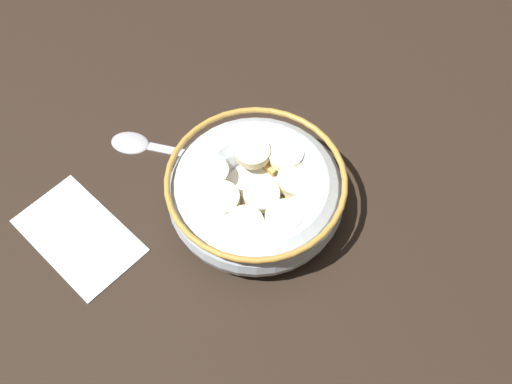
{
  "coord_description": "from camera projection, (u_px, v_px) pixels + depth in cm",
  "views": [
    {
      "loc": [
        16.44,
        -24.83,
        51.77
      ],
      "look_at": [
        0.0,
        0.0,
        3.0
      ],
      "focal_mm": 40.43,
      "sensor_mm": 36.0,
      "label": 1
    }
  ],
  "objects": [
    {
      "name": "ground_plane",
      "position": [
        256.0,
        212.0,
        0.61
      ],
      "size": [
        93.66,
        93.66,
        2.0
      ],
      "primitive_type": "cube",
      "color": "black"
    },
    {
      "name": "folded_napkin",
      "position": [
        79.0,
        235.0,
        0.58
      ],
      "size": [
        14.01,
        9.82,
        0.3
      ],
      "primitive_type": "cube",
      "rotation": [
        0.0,
        0.0,
        -0.17
      ],
      "color": "silver",
      "rests_on": "ground_plane"
    },
    {
      "name": "cereal_bowl",
      "position": [
        256.0,
        192.0,
        0.57
      ],
      "size": [
        17.66,
        17.66,
        5.85
      ],
      "color": "#B2BCC6",
      "rests_on": "ground_plane"
    },
    {
      "name": "spoon",
      "position": [
        151.0,
        145.0,
        0.63
      ],
      "size": [
        16.23,
        7.49,
        0.8
      ],
      "color": "#A5A5AD",
      "rests_on": "ground_plane"
    }
  ]
}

